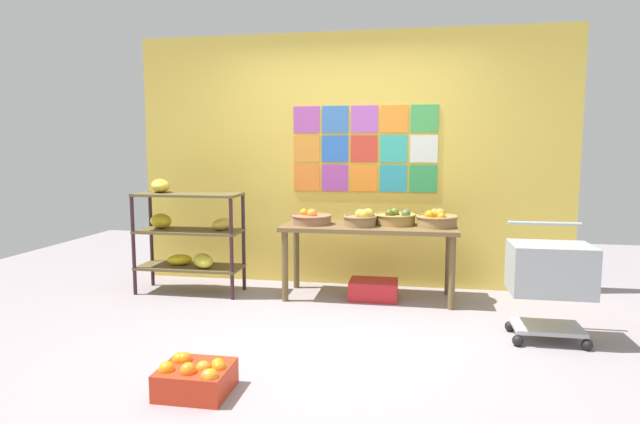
# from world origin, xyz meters

# --- Properties ---
(ground) EXTENTS (9.20, 9.20, 0.00)m
(ground) POSITION_xyz_m (0.00, 0.00, 0.00)
(ground) COLOR gray
(back_wall_with_art) EXTENTS (4.48, 0.07, 2.60)m
(back_wall_with_art) POSITION_xyz_m (0.00, 1.63, 1.30)
(back_wall_with_art) COLOR #E1BF49
(back_wall_with_art) RESTS_ON ground
(banana_shelf_unit) EXTENTS (1.04, 0.46, 1.12)m
(banana_shelf_unit) POSITION_xyz_m (-1.56, 1.02, 0.64)
(banana_shelf_unit) COLOR #351E23
(banana_shelf_unit) RESTS_ON ground
(display_table) EXTENTS (1.64, 0.61, 0.70)m
(display_table) POSITION_xyz_m (0.26, 1.11, 0.61)
(display_table) COLOR brown
(display_table) RESTS_ON ground
(fruit_basket_left) EXTENTS (0.40, 0.40, 0.16)m
(fruit_basket_left) POSITION_xyz_m (0.50, 1.21, 0.77)
(fruit_basket_left) COLOR #A17C41
(fruit_basket_left) RESTS_ON display_table
(fruit_basket_right) EXTENTS (0.32, 0.32, 0.17)m
(fruit_basket_right) POSITION_xyz_m (0.19, 1.06, 0.77)
(fruit_basket_right) COLOR olive
(fruit_basket_right) RESTS_ON display_table
(fruit_basket_back_right) EXTENTS (0.39, 0.39, 0.17)m
(fruit_basket_back_right) POSITION_xyz_m (0.88, 1.14, 0.77)
(fruit_basket_back_right) COLOR olive
(fruit_basket_back_right) RESTS_ON display_table
(fruit_basket_centre) EXTENTS (0.39, 0.39, 0.15)m
(fruit_basket_centre) POSITION_xyz_m (-0.30, 1.12, 0.76)
(fruit_basket_centre) COLOR #936247
(fruit_basket_centre) RESTS_ON display_table
(produce_crate_under_table) EXTENTS (0.45, 0.33, 0.18)m
(produce_crate_under_table) POSITION_xyz_m (0.31, 1.08, 0.09)
(produce_crate_under_table) COLOR red
(produce_crate_under_table) RESTS_ON ground
(orange_crate_foreground) EXTENTS (0.40, 0.36, 0.22)m
(orange_crate_foreground) POSITION_xyz_m (-0.56, -1.07, 0.10)
(orange_crate_foreground) COLOR red
(orange_crate_foreground) RESTS_ON ground
(shopping_cart) EXTENTS (0.57, 0.46, 0.86)m
(shopping_cart) POSITION_xyz_m (1.67, 0.21, 0.51)
(shopping_cart) COLOR black
(shopping_cart) RESTS_ON ground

